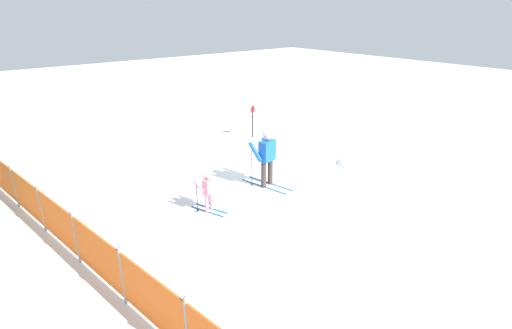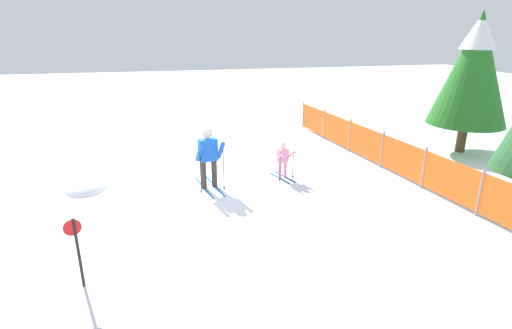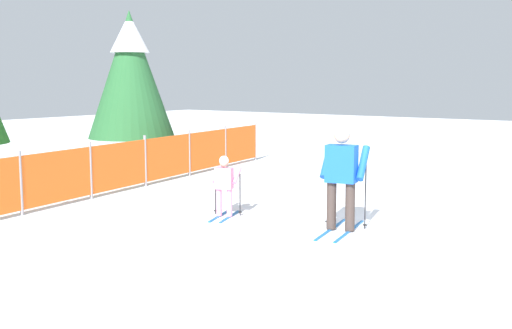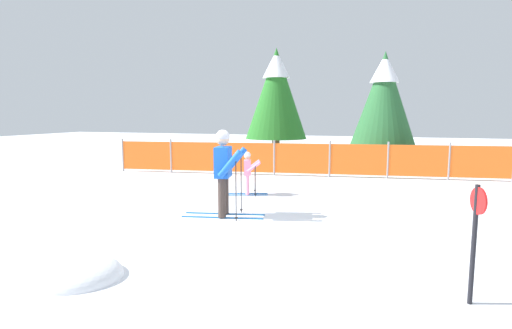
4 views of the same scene
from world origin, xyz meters
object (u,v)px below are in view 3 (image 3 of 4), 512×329
object	(u,v)px
conifer_near	(130,73)
skier_adult	(342,168)
skier_child	(224,181)
safety_fence	(119,165)

from	to	relation	value
conifer_near	skier_adult	bearing A→B (deg)	-110.51
skier_adult	skier_child	xyz separation A→B (m)	(-0.25, 2.13, -0.38)
safety_fence	conifer_near	distance (m)	3.79
skier_adult	safety_fence	world-z (taller)	skier_adult
skier_adult	conifer_near	xyz separation A→B (m)	(2.84, 7.59, 1.55)
skier_adult	safety_fence	size ratio (longest dim) A/B	0.14
safety_fence	conifer_near	xyz separation A→B (m)	(2.43, 2.13, 1.98)
skier_child	safety_fence	xyz separation A→B (m)	(0.66, 3.33, -0.05)
skier_child	safety_fence	world-z (taller)	safety_fence
safety_fence	conifer_near	bearing A→B (deg)	41.34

